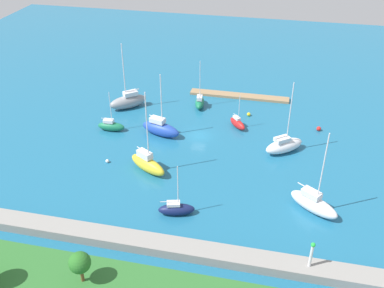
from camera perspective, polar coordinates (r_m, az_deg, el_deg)
name	(u,v)px	position (r m, az deg, el deg)	size (l,w,h in m)	color
water	(198,136)	(81.63, 0.84, 1.08)	(160.00, 160.00, 0.00)	#1E668C
pier_dock	(239,96)	(96.65, 6.12, 6.21)	(21.37, 2.37, 0.53)	#997A56
breakwater	(152,244)	(58.59, -5.24, -12.77)	(69.27, 2.92, 1.36)	gray
harbor_beacon	(312,253)	(55.13, 15.22, -13.44)	(0.56, 0.56, 3.73)	silver
park_tree_mideast	(80,263)	(53.10, -14.32, -14.68)	(2.57, 2.57, 4.22)	brown
sailboat_green_mid_basin	(200,102)	(91.61, 1.00, 5.45)	(2.52, 5.38, 9.92)	#19724C
sailboat_white_by_breakwater	(284,145)	(77.93, 11.82, -0.16)	(7.37, 6.66, 13.00)	white
sailboat_yellow_along_channel	(147,164)	(71.72, -5.78, -2.53)	(7.48, 5.55, 14.26)	yellow
sailboat_blue_outer_mooring	(160,128)	(81.36, -4.11, 2.05)	(8.10, 4.58, 12.14)	#2347B2
sailboat_gray_off_beacon	(128,101)	(91.92, -8.25, 5.52)	(7.72, 7.19, 13.82)	gray
sailboat_navy_center_basin	(176,209)	(63.18, -2.05, -8.40)	(5.47, 3.11, 8.26)	#141E4C
sailboat_red_far_south	(237,123)	(84.33, 5.91, 2.69)	(4.01, 4.33, 6.89)	red
sailboat_green_near_pier	(111,126)	(84.28, -10.44, 2.31)	(5.24, 2.03, 7.87)	#19724C
sailboat_white_inner_mooring	(313,203)	(65.79, 15.45, -7.40)	(7.68, 6.36, 13.12)	white
mooring_buoy_yellow	(249,114)	(89.00, 7.35, 3.84)	(0.73, 0.73, 0.73)	yellow
mooring_buoy_red	(319,129)	(86.41, 16.08, 1.92)	(0.86, 0.86, 0.86)	red
mooring_buoy_white	(107,161)	(75.33, -10.90, -2.18)	(0.61, 0.61, 0.61)	white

